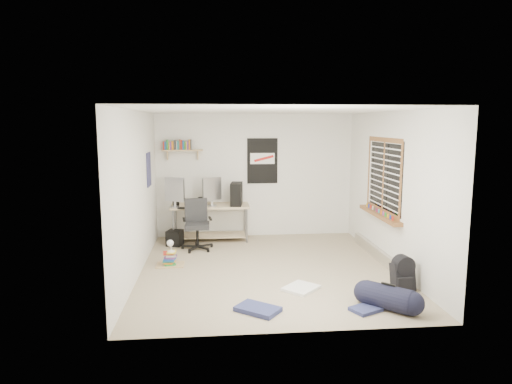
{
  "coord_description": "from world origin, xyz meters",
  "views": [
    {
      "loc": [
        -0.84,
        -6.98,
        2.31
      ],
      "look_at": [
        -0.15,
        0.38,
        1.19
      ],
      "focal_mm": 32.0,
      "sensor_mm": 36.0,
      "label": 1
    }
  ],
  "objects": [
    {
      "name": "pc_tower",
      "position": [
        -0.4,
        1.85,
        0.93
      ],
      "size": [
        0.27,
        0.46,
        0.46
      ],
      "primitive_type": "cube",
      "rotation": [
        0.0,
        0.0,
        -0.14
      ],
      "color": "black",
      "rests_on": "desk"
    },
    {
      "name": "ceiling",
      "position": [
        0.0,
        0.0,
        2.5
      ],
      "size": [
        4.0,
        4.5,
        0.01
      ],
      "primitive_type": "cube",
      "color": "white",
      "rests_on": "ground"
    },
    {
      "name": "duffel_bag",
      "position": [
        1.31,
        -1.72,
        0.14
      ],
      "size": [
        0.44,
        0.44,
        0.61
      ],
      "primitive_type": "cylinder",
      "rotation": [
        0.0,
        0.0,
        -0.77
      ],
      "color": "black",
      "rests_on": "floor"
    },
    {
      "name": "wall_shelf",
      "position": [
        -1.45,
        2.14,
        1.78
      ],
      "size": [
        0.8,
        0.22,
        0.24
      ],
      "primitive_type": "cube",
      "color": "tan",
      "rests_on": "back_wall"
    },
    {
      "name": "desk_lamp",
      "position": [
        -1.55,
        0.33,
        0.38
      ],
      "size": [
        0.18,
        0.23,
        0.2
      ],
      "primitive_type": "cube",
      "rotation": [
        0.0,
        0.0,
        0.36
      ],
      "color": "white",
      "rests_on": "book_stack"
    },
    {
      "name": "baseboard_heater",
      "position": [
        1.96,
        0.3,
        0.09
      ],
      "size": [
        0.08,
        2.5,
        0.18
      ],
      "primitive_type": "cube",
      "color": "#B7B2A8",
      "rests_on": "floor"
    },
    {
      "name": "poster_back_wall",
      "position": [
        0.15,
        2.23,
        1.55
      ],
      "size": [
        0.62,
        0.03,
        0.92
      ],
      "primitive_type": "cube",
      "color": "black",
      "rests_on": "back_wall"
    },
    {
      "name": "window",
      "position": [
        1.95,
        0.3,
        1.45
      ],
      "size": [
        0.1,
        1.5,
        1.26
      ],
      "primitive_type": "cube",
      "color": "brown",
      "rests_on": "right_wall"
    },
    {
      "name": "right_wall",
      "position": [
        2.0,
        0.0,
        1.25
      ],
      "size": [
        0.01,
        4.5,
        2.5
      ],
      "primitive_type": "cube",
      "color": "silver",
      "rests_on": "ground"
    },
    {
      "name": "book_stack",
      "position": [
        -1.57,
        0.35,
        0.15
      ],
      "size": [
        0.46,
        0.4,
        0.27
      ],
      "primitive_type": "cube",
      "rotation": [
        0.0,
        0.0,
        -0.22
      ],
      "color": "brown",
      "rests_on": "floor"
    },
    {
      "name": "speaker_left",
      "position": [
        -1.58,
        1.89,
        0.8
      ],
      "size": [
        0.13,
        0.13,
        0.2
      ],
      "primitive_type": "cube",
      "rotation": [
        0.0,
        0.0,
        -0.36
      ],
      "color": "black",
      "rests_on": "desk"
    },
    {
      "name": "jeans_a",
      "position": [
        -0.32,
        -1.64,
        0.03
      ],
      "size": [
        0.62,
        0.58,
        0.06
      ],
      "primitive_type": "cube",
      "rotation": [
        0.0,
        0.0,
        -0.66
      ],
      "color": "navy",
      "rests_on": "floor"
    },
    {
      "name": "back_wall",
      "position": [
        0.0,
        2.25,
        1.25
      ],
      "size": [
        4.0,
        0.01,
        2.5
      ],
      "primitive_type": "cube",
      "color": "silver",
      "rests_on": "ground"
    },
    {
      "name": "poster_left_wall",
      "position": [
        -1.99,
        1.2,
        1.5
      ],
      "size": [
        0.02,
        0.42,
        0.6
      ],
      "primitive_type": "cube",
      "color": "navy",
      "rests_on": "left_wall"
    },
    {
      "name": "monitor_right",
      "position": [
        -0.88,
        1.79,
        0.92
      ],
      "size": [
        0.4,
        0.29,
        0.44
      ],
      "primitive_type": "cube",
      "rotation": [
        0.0,
        0.0,
        0.54
      ],
      "color": "#B8B7BD",
      "rests_on": "desk"
    },
    {
      "name": "floor",
      "position": [
        0.0,
        0.0,
        -0.01
      ],
      "size": [
        4.0,
        4.5,
        0.01
      ],
      "primitive_type": "cube",
      "color": "gray",
      "rests_on": "ground"
    },
    {
      "name": "subwoofer",
      "position": [
        -1.6,
        1.59,
        0.14
      ],
      "size": [
        0.34,
        0.34,
        0.3
      ],
      "primitive_type": "cube",
      "rotation": [
        0.0,
        0.0,
        -0.3
      ],
      "color": "black",
      "rests_on": "floor"
    },
    {
      "name": "backpack",
      "position": [
        1.75,
        -1.12,
        0.2
      ],
      "size": [
        0.32,
        0.27,
        0.39
      ],
      "primitive_type": "cube",
      "rotation": [
        0.0,
        0.0,
        0.13
      ],
      "color": "black",
      "rests_on": "floor"
    },
    {
      "name": "keyboard",
      "position": [
        -1.45,
        1.66,
        0.71
      ],
      "size": [
        0.41,
        0.18,
        0.02
      ],
      "primitive_type": "cube",
      "rotation": [
        0.0,
        0.0,
        -0.11
      ],
      "color": "black",
      "rests_on": "desk"
    },
    {
      "name": "office_chair",
      "position": [
        -1.16,
        1.27,
        0.49
      ],
      "size": [
        0.68,
        0.68,
        0.93
      ],
      "primitive_type": "cube",
      "rotation": [
        0.0,
        0.0,
        0.13
      ],
      "color": "#242527",
      "rests_on": "floor"
    },
    {
      "name": "jeans_b",
      "position": [
        1.02,
        -1.75,
        0.03
      ],
      "size": [
        0.44,
        0.4,
        0.04
      ],
      "primitive_type": "cube",
      "rotation": [
        0.0,
        0.0,
        0.46
      ],
      "color": "navy",
      "rests_on": "floor"
    },
    {
      "name": "speaker_right",
      "position": [
        -1.11,
        1.96,
        0.78
      ],
      "size": [
        0.09,
        0.09,
        0.17
      ],
      "primitive_type": "cube",
      "rotation": [
        0.0,
        0.0,
        -0.04
      ],
      "color": "black",
      "rests_on": "desk"
    },
    {
      "name": "tshirt",
      "position": [
        0.36,
        -0.94,
        0.02
      ],
      "size": [
        0.6,
        0.6,
        0.04
      ],
      "primitive_type": "cube",
      "rotation": [
        0.0,
        0.0,
        0.81
      ],
      "color": "silver",
      "rests_on": "floor"
    },
    {
      "name": "left_wall",
      "position": [
        -2.0,
        0.0,
        1.25
      ],
      "size": [
        0.01,
        4.5,
        2.5
      ],
      "primitive_type": "cube",
      "color": "silver",
      "rests_on": "ground"
    },
    {
      "name": "monitor_left",
      "position": [
        -1.58,
        1.7,
        0.93
      ],
      "size": [
        0.42,
        0.29,
        0.46
      ],
      "primitive_type": "cube",
      "rotation": [
        0.0,
        0.0,
        -0.51
      ],
      "color": "#9D9DA1",
      "rests_on": "desk"
    },
    {
      "name": "desk",
      "position": [
        -0.92,
        1.94,
        0.36
      ],
      "size": [
        1.65,
        1.05,
        0.7
      ],
      "primitive_type": "cube",
      "rotation": [
        0.0,
        0.0,
        0.27
      ],
      "color": "tan",
      "rests_on": "floor"
    }
  ]
}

